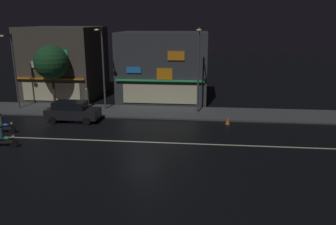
% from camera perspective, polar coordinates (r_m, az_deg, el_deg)
% --- Properties ---
extents(ground_plane, '(140.00, 140.00, 0.00)m').
position_cam_1_polar(ground_plane, '(23.20, -4.42, -5.03)').
color(ground_plane, black).
extents(lane_divider_stripe, '(34.21, 0.16, 0.01)m').
position_cam_1_polar(lane_divider_stripe, '(23.20, -4.42, -5.02)').
color(lane_divider_stripe, beige).
rests_on(lane_divider_stripe, ground).
extents(sidewalk_far, '(36.01, 4.15, 0.14)m').
position_cam_1_polar(sidewalk_far, '(30.36, -1.89, 0.06)').
color(sidewalk_far, '#424447').
rests_on(sidewalk_far, ground).
extents(storefront_left_block, '(7.29, 8.35, 7.47)m').
position_cam_1_polar(storefront_left_block, '(38.42, -17.00, 8.19)').
color(storefront_left_block, '#4C443A').
rests_on(storefront_left_block, ground).
extents(storefront_center_block, '(8.88, 6.55, 7.00)m').
position_cam_1_polar(storefront_center_block, '(34.82, -0.77, 7.78)').
color(storefront_center_block, '#383A3F').
rests_on(storefront_center_block, ground).
extents(streetlamp_west, '(0.44, 1.64, 6.83)m').
position_cam_1_polar(streetlamp_west, '(33.69, -24.87, 7.32)').
color(streetlamp_west, '#47494C').
rests_on(streetlamp_west, sidewalk_far).
extents(streetlamp_mid, '(0.44, 1.64, 7.35)m').
position_cam_1_polar(streetlamp_mid, '(30.93, -11.09, 8.36)').
color(streetlamp_mid, '#47494C').
rests_on(streetlamp_mid, sidewalk_far).
extents(streetlamp_east, '(0.44, 1.64, 7.38)m').
position_cam_1_polar(streetlamp_east, '(29.18, 5.20, 8.21)').
color(streetlamp_east, '#47494C').
rests_on(streetlamp_east, sidewalk_far).
extents(pedestrian_on_sidewalk, '(0.37, 0.37, 1.83)m').
position_cam_1_polar(pedestrian_on_sidewalk, '(32.61, -13.61, 2.36)').
color(pedestrian_on_sidewalk, '#4C664C').
rests_on(pedestrian_on_sidewalk, sidewalk_far).
extents(street_tree, '(3.19, 3.19, 5.78)m').
position_cam_1_polar(street_tree, '(33.55, -19.24, 8.06)').
color(street_tree, '#473323').
rests_on(street_tree, sidewalk_far).
extents(parked_car_near_kerb, '(4.30, 1.98, 1.67)m').
position_cam_1_polar(parked_car_near_kerb, '(28.73, -15.97, 0.23)').
color(parked_car_near_kerb, black).
rests_on(parked_car_near_kerb, ground).
extents(motorcycle_lead, '(1.90, 0.60, 1.52)m').
position_cam_1_polar(motorcycle_lead, '(24.59, -26.27, -3.88)').
color(motorcycle_lead, black).
rests_on(motorcycle_lead, ground).
extents(motorcycle_following, '(1.90, 0.60, 1.52)m').
position_cam_1_polar(motorcycle_following, '(27.66, -26.35, -1.88)').
color(motorcycle_following, black).
rests_on(motorcycle_following, ground).
extents(traffic_cone, '(0.36, 0.36, 0.55)m').
position_cam_1_polar(traffic_cone, '(27.41, 10.12, -1.41)').
color(traffic_cone, orange).
rests_on(traffic_cone, ground).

